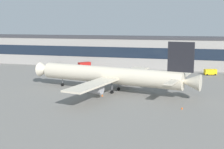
{
  "coord_description": "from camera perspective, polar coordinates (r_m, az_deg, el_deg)",
  "views": [
    {
      "loc": [
        31.67,
        -95.4,
        21.92
      ],
      "look_at": [
        3.91,
        1.71,
        5.0
      ],
      "focal_mm": 48.26,
      "sensor_mm": 36.0,
      "label": 1
    }
  ],
  "objects": [
    {
      "name": "traffic_cone_0",
      "position": [
        81.08,
        13.13,
        -6.21
      ],
      "size": [
        0.47,
        0.47,
        0.59
      ],
      "primitive_type": "cone",
      "color": "#F2590C",
      "rests_on": "ground_plane"
    },
    {
      "name": "stair_truck",
      "position": [
        148.05,
        -5.21,
        1.73
      ],
      "size": [
        5.78,
        6.08,
        3.55
      ],
      "color": "red",
      "rests_on": "ground_plane"
    },
    {
      "name": "traffic_cone_1",
      "position": [
        92.8,
        -1.87,
        -3.95
      ],
      "size": [
        0.51,
        0.51,
        0.64
      ],
      "primitive_type": "cone",
      "color": "#F2590C",
      "rests_on": "ground_plane"
    },
    {
      "name": "airliner",
      "position": [
        98.14,
        -0.17,
        -0.17
      ],
      "size": [
        58.04,
        49.9,
        16.93
      ],
      "color": "beige",
      "rests_on": "ground_plane"
    },
    {
      "name": "ground_plane",
      "position": [
        102.88,
        -2.36,
        -2.8
      ],
      "size": [
        600.0,
        600.0,
        0.0
      ],
      "primitive_type": "plane",
      "color": "slate"
    },
    {
      "name": "follow_me_car",
      "position": [
        142.68,
        -2.84,
        1.1
      ],
      "size": [
        4.79,
        3.5,
        1.85
      ],
      "color": "black",
      "rests_on": "ground_plane"
    },
    {
      "name": "terminal_building",
      "position": [
        158.02,
        4.34,
        4.39
      ],
      "size": [
        199.85,
        18.24,
        15.76
      ],
      "color": "#9E9993",
      "rests_on": "ground_plane"
    },
    {
      "name": "belt_loader",
      "position": [
        156.77,
        -10.97,
        1.72
      ],
      "size": [
        6.7,
        3.98,
        1.95
      ],
      "color": "black",
      "rests_on": "ground_plane"
    },
    {
      "name": "crew_van",
      "position": [
        137.86,
        18.1,
        0.5
      ],
      "size": [
        5.64,
        3.85,
        2.55
      ],
      "color": "yellow",
      "rests_on": "ground_plane"
    }
  ]
}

